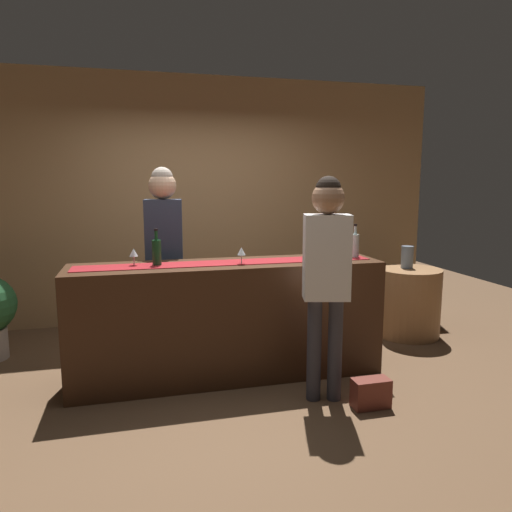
{
  "coord_description": "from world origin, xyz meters",
  "views": [
    {
      "loc": [
        -0.74,
        -3.87,
        1.68
      ],
      "look_at": [
        0.25,
        0.0,
        1.04
      ],
      "focal_mm": 33.31,
      "sensor_mm": 36.0,
      "label": 1
    }
  ],
  "objects_px": {
    "customer_sipping": "(327,264)",
    "handbag": "(371,393)",
    "bartender": "(164,240)",
    "round_side_table": "(408,302)",
    "wine_bottle_green": "(157,252)",
    "wine_glass_near_customer": "(241,252)",
    "wine_bottle_clear": "(355,245)",
    "vase_on_side_table": "(407,257)",
    "wine_glass_mid_counter": "(134,253)"
  },
  "relations": [
    {
      "from": "wine_bottle_clear",
      "to": "customer_sipping",
      "type": "bearing_deg",
      "value": -130.05
    },
    {
      "from": "bartender",
      "to": "customer_sipping",
      "type": "bearing_deg",
      "value": 138.79
    },
    {
      "from": "wine_glass_near_customer",
      "to": "vase_on_side_table",
      "type": "xyz_separation_m",
      "value": [
        2.02,
        0.75,
        -0.24
      ]
    },
    {
      "from": "wine_glass_mid_counter",
      "to": "handbag",
      "type": "distance_m",
      "value": 2.15
    },
    {
      "from": "wine_bottle_green",
      "to": "wine_glass_near_customer",
      "type": "relative_size",
      "value": 2.1
    },
    {
      "from": "round_side_table",
      "to": "wine_bottle_green",
      "type": "bearing_deg",
      "value": -168.0
    },
    {
      "from": "wine_bottle_clear",
      "to": "bartender",
      "type": "relative_size",
      "value": 0.17
    },
    {
      "from": "round_side_table",
      "to": "vase_on_side_table",
      "type": "bearing_deg",
      "value": 93.62
    },
    {
      "from": "bartender",
      "to": "wine_glass_near_customer",
      "type": "bearing_deg",
      "value": 137.15
    },
    {
      "from": "round_side_table",
      "to": "handbag",
      "type": "relative_size",
      "value": 2.64
    },
    {
      "from": "bartender",
      "to": "handbag",
      "type": "distance_m",
      "value": 2.25
    },
    {
      "from": "wine_bottle_green",
      "to": "customer_sipping",
      "type": "bearing_deg",
      "value": -28.59
    },
    {
      "from": "wine_bottle_clear",
      "to": "wine_bottle_green",
      "type": "bearing_deg",
      "value": 179.59
    },
    {
      "from": "wine_bottle_clear",
      "to": "handbag",
      "type": "distance_m",
      "value": 1.34
    },
    {
      "from": "wine_bottle_green",
      "to": "handbag",
      "type": "distance_m",
      "value": 2.0
    },
    {
      "from": "wine_bottle_green",
      "to": "wine_glass_mid_counter",
      "type": "xyz_separation_m",
      "value": [
        -0.18,
        0.03,
        -0.01
      ]
    },
    {
      "from": "customer_sipping",
      "to": "handbag",
      "type": "height_order",
      "value": "customer_sipping"
    },
    {
      "from": "vase_on_side_table",
      "to": "wine_bottle_green",
      "type": "bearing_deg",
      "value": -166.79
    },
    {
      "from": "handbag",
      "to": "wine_bottle_green",
      "type": "bearing_deg",
      "value": 149.76
    },
    {
      "from": "wine_bottle_green",
      "to": "wine_glass_near_customer",
      "type": "distance_m",
      "value": 0.69
    },
    {
      "from": "wine_glass_mid_counter",
      "to": "bartender",
      "type": "height_order",
      "value": "bartender"
    },
    {
      "from": "handbag",
      "to": "bartender",
      "type": "bearing_deg",
      "value": 134.48
    },
    {
      "from": "wine_glass_mid_counter",
      "to": "vase_on_side_table",
      "type": "relative_size",
      "value": 0.6
    },
    {
      "from": "wine_bottle_clear",
      "to": "wine_glass_near_customer",
      "type": "xyz_separation_m",
      "value": [
        -1.07,
        -0.11,
        -0.01
      ]
    },
    {
      "from": "wine_bottle_clear",
      "to": "vase_on_side_table",
      "type": "relative_size",
      "value": 1.26
    },
    {
      "from": "wine_bottle_green",
      "to": "wine_glass_mid_counter",
      "type": "bearing_deg",
      "value": 171.82
    },
    {
      "from": "wine_bottle_clear",
      "to": "bartender",
      "type": "bearing_deg",
      "value": 161.05
    },
    {
      "from": "customer_sipping",
      "to": "handbag",
      "type": "bearing_deg",
      "value": -22.21
    },
    {
      "from": "wine_bottle_green",
      "to": "round_side_table",
      "type": "bearing_deg",
      "value": 12.0
    },
    {
      "from": "bartender",
      "to": "wine_bottle_green",
      "type": "bearing_deg",
      "value": 86.71
    },
    {
      "from": "wine_glass_near_customer",
      "to": "vase_on_side_table",
      "type": "distance_m",
      "value": 2.17
    },
    {
      "from": "wine_bottle_green",
      "to": "bartender",
      "type": "distance_m",
      "value": 0.57
    },
    {
      "from": "customer_sipping",
      "to": "handbag",
      "type": "xyz_separation_m",
      "value": [
        0.29,
        -0.21,
        -0.95
      ]
    },
    {
      "from": "customer_sipping",
      "to": "vase_on_side_table",
      "type": "distance_m",
      "value": 1.98
    },
    {
      "from": "wine_glass_near_customer",
      "to": "round_side_table",
      "type": "bearing_deg",
      "value": 18.96
    },
    {
      "from": "bartender",
      "to": "handbag",
      "type": "height_order",
      "value": "bartender"
    },
    {
      "from": "wine_glass_mid_counter",
      "to": "round_side_table",
      "type": "height_order",
      "value": "wine_glass_mid_counter"
    },
    {
      "from": "bartender",
      "to": "customer_sipping",
      "type": "relative_size",
      "value": 1.05
    },
    {
      "from": "customer_sipping",
      "to": "wine_glass_near_customer",
      "type": "bearing_deg",
      "value": 148.82
    },
    {
      "from": "wine_glass_mid_counter",
      "to": "vase_on_side_table",
      "type": "xyz_separation_m",
      "value": [
        2.88,
        0.61,
        -0.24
      ]
    },
    {
      "from": "vase_on_side_table",
      "to": "handbag",
      "type": "bearing_deg",
      "value": -128.51
    },
    {
      "from": "vase_on_side_table",
      "to": "handbag",
      "type": "relative_size",
      "value": 0.86
    },
    {
      "from": "wine_bottle_green",
      "to": "bartender",
      "type": "relative_size",
      "value": 0.17
    },
    {
      "from": "vase_on_side_table",
      "to": "wine_glass_mid_counter",
      "type": "bearing_deg",
      "value": -168.1
    },
    {
      "from": "customer_sipping",
      "to": "bartender",
      "type": "bearing_deg",
      "value": 146.87
    },
    {
      "from": "vase_on_side_table",
      "to": "bartender",
      "type": "bearing_deg",
      "value": -178.32
    },
    {
      "from": "wine_bottle_clear",
      "to": "customer_sipping",
      "type": "distance_m",
      "value": 0.85
    },
    {
      "from": "wine_bottle_green",
      "to": "wine_bottle_clear",
      "type": "xyz_separation_m",
      "value": [
        1.75,
        -0.01,
        0.0
      ]
    },
    {
      "from": "customer_sipping",
      "to": "round_side_table",
      "type": "relative_size",
      "value": 2.32
    },
    {
      "from": "vase_on_side_table",
      "to": "wine_bottle_clear",
      "type": "bearing_deg",
      "value": -145.64
    }
  ]
}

